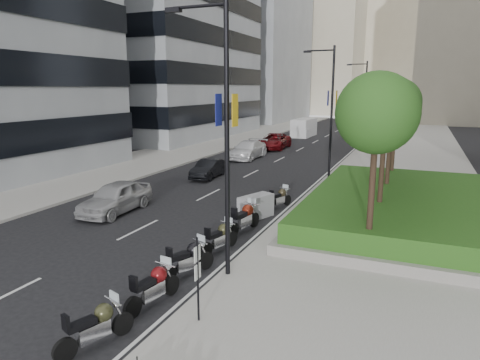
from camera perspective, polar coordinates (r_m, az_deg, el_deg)
The scene contains 30 objects.
ground at distance 16.21m, azimuth -17.43°, elevation -11.18°, with size 160.00×160.00×0.00m, color black.
sidewalk_right at distance 41.68m, azimuth 21.36°, elevation 2.79°, with size 10.00×100.00×0.15m, color #9E9B93.
sidewalk_left at distance 47.07m, azimuth -5.13°, elevation 4.57°, with size 8.00×100.00×0.15m, color #9E9B93.
lane_edge at distance 42.14m, azimuth 14.14°, elevation 3.26°, with size 0.12×100.00×0.01m, color silver.
lane_centre at distance 43.21m, azimuth 7.31°, elevation 3.74°, with size 0.12×100.00×0.01m, color silver.
building_grey_far at distance 88.43m, azimuth 0.17°, elevation 17.85°, with size 22.00×26.00×30.00m, color gray.
building_cream_left at distance 115.15m, azimuth 9.12°, elevation 17.38°, with size 26.00×24.00×34.00m, color #B7AD93.
building_cream_centre at distance 132.06m, azimuth 20.20°, elevation 17.00°, with size 30.00×24.00×38.00m, color #B7AD93.
planter at distance 22.02m, azimuth 22.30°, elevation -4.36°, with size 10.00×14.00×0.40m, color gray.
hedge at distance 21.87m, azimuth 22.42°, elevation -2.85°, with size 9.40×13.40×0.80m, color #194D16.
tree_0 at distance 15.30m, azimuth 17.79°, elevation 8.42°, with size 2.80×2.80×6.30m.
tree_1 at distance 19.28m, azimuth 18.92°, elevation 9.01°, with size 2.80×2.80×6.30m.
tree_2 at distance 23.27m, azimuth 19.66°, elevation 9.39°, with size 2.80×2.80×6.30m.
tree_3 at distance 27.26m, azimuth 20.19°, elevation 9.66°, with size 2.80×2.80×6.30m.
lamp_post_0 at distance 13.55m, azimuth -2.37°, elevation 7.05°, with size 2.34×0.45×9.00m.
lamp_post_1 at distance 29.79m, azimuth 11.86°, elevation 9.60°, with size 2.34×0.45×9.00m.
lamp_post_2 at distance 47.57m, azimuth 16.14°, elevation 10.26°, with size 2.34×0.45×9.00m.
parking_sign at distance 11.57m, azimuth -5.66°, elevation -12.49°, with size 0.06×0.32×2.50m.
motorcycle_0 at distance 11.62m, azimuth -18.63°, elevation -17.92°, with size 0.93×2.07×1.07m.
motorcycle_1 at distance 13.12m, azimuth -11.45°, elevation -13.71°, with size 0.75×2.24×1.12m.
motorcycle_2 at distance 14.83m, azimuth -6.90°, elevation -10.41°, with size 1.05×2.13×1.12m.
motorcycle_3 at distance 16.83m, azimuth -2.68°, elevation -7.64°, with size 0.80×2.11×1.07m.
motorcycle_4 at distance 18.97m, azimuth 0.63°, elevation -5.07°, with size 0.81×2.42×1.21m.
motorcycle_5 at distance 20.96m, azimuth 2.12°, elevation -3.61°, with size 1.40×2.04×1.15m.
motorcycle_6 at distance 22.87m, azimuth 5.30°, elevation -2.39°, with size 0.89×1.94×1.01m.
car_a at distance 22.82m, azimuth -16.26°, elevation -2.22°, with size 1.87×4.65×1.58m, color #ABABAD.
car_b at distance 30.48m, azimuth -4.24°, elevation 1.51°, with size 1.37×3.92×1.29m, color black.
car_c at distance 38.83m, azimuth 1.03°, elevation 4.06°, with size 2.21×5.44×1.58m, color white.
car_d at distance 45.22m, azimuth 4.53°, elevation 5.19°, with size 2.64×5.72×1.59m, color #640C10.
delivery_van at distance 57.17m, azimuth 8.47°, elevation 6.83°, with size 2.27×5.54×2.29m.
Camera 1 is at (9.88, -11.21, 6.28)m, focal length 32.00 mm.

